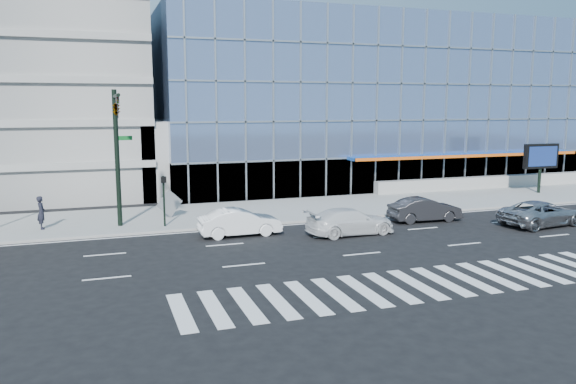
% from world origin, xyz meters
% --- Properties ---
extents(ground, '(160.00, 160.00, 0.00)m').
position_xyz_m(ground, '(0.00, 0.00, 0.00)').
color(ground, black).
rests_on(ground, ground).
extents(sidewalk, '(120.00, 8.00, 0.15)m').
position_xyz_m(sidewalk, '(0.00, 8.00, 0.07)').
color(sidewalk, gray).
rests_on(sidewalk, ground).
extents(theatre_building, '(42.00, 26.00, 15.00)m').
position_xyz_m(theatre_building, '(14.00, 26.00, 7.50)').
color(theatre_building, '#657DA8').
rests_on(theatre_building, ground).
extents(ramp_block, '(6.00, 8.00, 6.00)m').
position_xyz_m(ramp_block, '(-6.00, 18.00, 3.00)').
color(ramp_block, gray).
rests_on(ramp_block, ground).
extents(retaining_wall, '(30.00, 0.80, 1.00)m').
position_xyz_m(retaining_wall, '(24.00, 11.60, 0.65)').
color(retaining_wall, gray).
rests_on(retaining_wall, sidewalk).
extents(traffic_signal, '(1.14, 5.74, 8.00)m').
position_xyz_m(traffic_signal, '(-11.00, 4.57, 6.16)').
color(traffic_signal, black).
rests_on(traffic_signal, sidewalk).
extents(ped_signal_post, '(0.30, 0.33, 3.00)m').
position_xyz_m(ped_signal_post, '(-8.50, 4.94, 2.14)').
color(ped_signal_post, black).
rests_on(ped_signal_post, sidewalk).
extents(marquee_sign, '(3.20, 0.43, 4.00)m').
position_xyz_m(marquee_sign, '(22.00, 7.99, 3.07)').
color(marquee_sign, black).
rests_on(marquee_sign, sidewalk).
extents(silver_suv, '(5.71, 3.16, 1.51)m').
position_xyz_m(silver_suv, '(13.26, -1.62, 0.76)').
color(silver_suv, '#A6A7AB').
rests_on(silver_suv, ground).
extents(white_suv, '(5.23, 2.32, 1.49)m').
position_xyz_m(white_suv, '(1.26, 0.04, 0.75)').
color(white_suv, silver).
rests_on(white_suv, ground).
extents(white_sedan, '(4.64, 1.65, 1.52)m').
position_xyz_m(white_sedan, '(-4.74, 1.80, 0.76)').
color(white_sedan, white).
rests_on(white_sedan, ground).
extents(dark_sedan, '(4.63, 1.85, 1.50)m').
position_xyz_m(dark_sedan, '(7.26, 1.80, 0.75)').
color(dark_sedan, black).
rests_on(dark_sedan, ground).
extents(pedestrian, '(0.57, 0.77, 1.93)m').
position_xyz_m(pedestrian, '(-15.32, 6.51, 1.12)').
color(pedestrian, black).
rests_on(pedestrian, sidewalk).
extents(tilted_panel, '(1.73, 0.72, 1.84)m').
position_xyz_m(tilted_panel, '(-7.88, 7.46, 1.07)').
color(tilted_panel, gray).
rests_on(tilted_panel, sidewalk).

